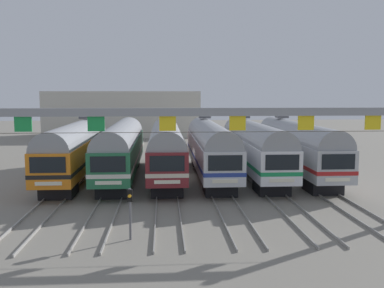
{
  "coord_description": "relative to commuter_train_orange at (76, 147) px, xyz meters",
  "views": [
    {
      "loc": [
        -2.17,
        -36.86,
        7.26
      ],
      "look_at": [
        0.51,
        2.69,
        2.59
      ],
      "focal_mm": 40.41,
      "sensor_mm": 36.0,
      "label": 1
    }
  ],
  "objects": [
    {
      "name": "ground_plane",
      "position": [
        9.56,
        0.0,
        -2.69
      ],
      "size": [
        160.0,
        160.0,
        0.0
      ],
      "primitive_type": "plane",
      "color": "gray"
    },
    {
      "name": "track_bed",
      "position": [
        9.56,
        17.0,
        -2.61
      ],
      "size": [
        20.62,
        70.0,
        0.15
      ],
      "color": "gray",
      "rests_on": "ground"
    },
    {
      "name": "commuter_train_orange",
      "position": [
        0.0,
        0.0,
        0.0
      ],
      "size": [
        2.88,
        18.06,
        5.05
      ],
      "color": "orange",
      "rests_on": "ground"
    },
    {
      "name": "commuter_train_green",
      "position": [
        3.82,
        -0.0,
        -0.0
      ],
      "size": [
        2.88,
        18.06,
        4.77
      ],
      "color": "#236B42",
      "rests_on": "ground"
    },
    {
      "name": "commuter_train_maroon",
      "position": [
        7.65,
        -0.0,
        -0.0
      ],
      "size": [
        2.88,
        18.06,
        4.77
      ],
      "color": "maroon",
      "rests_on": "ground"
    },
    {
      "name": "commuter_train_silver",
      "position": [
        11.47,
        0.0,
        0.0
      ],
      "size": [
        2.88,
        18.06,
        5.05
      ],
      "color": "silver",
      "rests_on": "ground"
    },
    {
      "name": "commuter_train_white",
      "position": [
        15.29,
        0.0,
        0.0
      ],
      "size": [
        2.88,
        18.06,
        5.05
      ],
      "color": "white",
      "rests_on": "ground"
    },
    {
      "name": "commuter_train_stainless",
      "position": [
        19.12,
        0.0,
        0.0
      ],
      "size": [
        2.88,
        18.06,
        5.05
      ],
      "color": "#B2B5BA",
      "rests_on": "ground"
    },
    {
      "name": "catenary_gantry",
      "position": [
        9.56,
        -13.5,
        2.63
      ],
      "size": [
        24.36,
        0.44,
        6.97
      ],
      "color": "gray",
      "rests_on": "ground"
    },
    {
      "name": "yard_signal_mast",
      "position": [
        5.74,
        -15.88,
        -0.86
      ],
      "size": [
        0.28,
        0.35,
        2.6
      ],
      "color": "#59595E",
      "rests_on": "ground"
    },
    {
      "name": "maintenance_building",
      "position": [
        0.78,
        37.79,
        1.1
      ],
      "size": [
        25.44,
        10.0,
        7.57
      ],
      "primitive_type": "cube",
      "color": "beige",
      "rests_on": "ground"
    }
  ]
}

